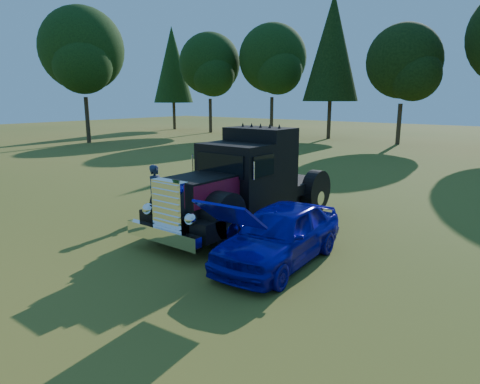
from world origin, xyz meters
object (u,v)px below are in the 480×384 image
Objects in this scene: diamond_t_truck at (243,186)px; spectator_near at (156,192)px; hotrod_coupe at (279,234)px; distant_teal_car at (261,133)px; spectator_far at (205,193)px.

spectator_near is at bearing -159.41° from diamond_t_truck.
hotrod_coupe is 31.01m from distant_teal_car.
spectator_far is at bearing -179.61° from diamond_t_truck.
spectator_near is at bearing 174.48° from spectator_far.
spectator_near reaches higher than distant_teal_car.
spectator_near is at bearing -29.98° from distant_teal_car.
diamond_t_truck is at bearing -76.76° from spectator_near.
diamond_t_truck reaches higher than spectator_far.
diamond_t_truck is 3.23m from hotrod_coupe.
hotrod_coupe is (2.56, -1.89, -0.55)m from diamond_t_truck.
spectator_near reaches higher than spectator_far.
hotrod_coupe is 2.62× the size of spectator_far.
diamond_t_truck is 1.65m from spectator_far.
diamond_t_truck is at bearing -23.86° from distant_teal_car.
spectator_far is 27.13m from distant_teal_car.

